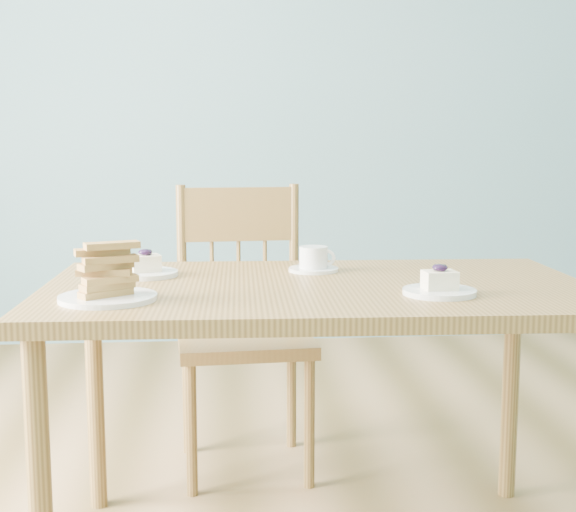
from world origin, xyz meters
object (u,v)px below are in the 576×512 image
Objects in this scene: dining_chair at (243,325)px; coffee_cup at (314,261)px; biscotti_plate at (107,280)px; dining_table at (317,312)px; cheesecake_plate_far at (146,269)px; cheesecake_plate_near at (440,287)px.

dining_chair reaches higher than coffee_cup.
dining_chair is at bearing 67.88° from biscotti_plate.
biscotti_plate is (-0.32, -0.79, 0.29)m from dining_chair.
cheesecake_plate_far reaches higher than dining_table.
cheesecake_plate_far is 0.45m from coffee_cup.
dining_table is 0.47m from cheesecake_plate_far.
dining_chair reaches higher than dining_table.
biscotti_plate reaches higher than dining_table.
cheesecake_plate_far is 0.32m from biscotti_plate.
biscotti_plate is (-0.05, -0.32, 0.03)m from cheesecake_plate_far.
dining_table is 6.24× the size of biscotti_plate.
dining_chair is 0.94m from cheesecake_plate_near.
dining_table is 0.67m from dining_chair.
coffee_cup is at bearing 5.06° from cheesecake_plate_far.
dining_chair is 6.84× the size of coffee_cup.
dining_chair is 0.60m from cheesecake_plate_far.
coffee_cup is (0.45, 0.04, 0.01)m from cheesecake_plate_far.
biscotti_plate reaches higher than coffee_cup.
dining_table is 0.53m from biscotti_plate.
coffee_cup is at bearing 35.41° from biscotti_plate.
cheesecake_plate_far is (-0.44, 0.15, 0.09)m from dining_table.
dining_chair is 0.90m from biscotti_plate.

